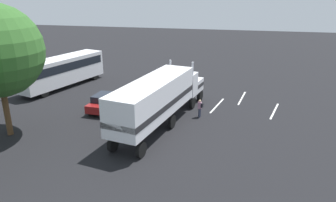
# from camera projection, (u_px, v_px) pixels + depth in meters

# --- Properties ---
(ground_plane) EXTENTS (120.00, 120.00, 0.00)m
(ground_plane) POSITION_uv_depth(u_px,v_px,m) (183.00, 100.00, 32.58)
(ground_plane) COLOR black
(lane_stripe_near) EXTENTS (4.33, 1.10, 0.01)m
(lane_stripe_near) POSITION_uv_depth(u_px,v_px,m) (217.00, 106.00, 31.05)
(lane_stripe_near) COLOR silver
(lane_stripe_near) RESTS_ON ground_plane
(lane_stripe_mid) EXTENTS (4.37, 0.84, 0.01)m
(lane_stripe_mid) POSITION_uv_depth(u_px,v_px,m) (242.00, 98.00, 33.15)
(lane_stripe_mid) COLOR silver
(lane_stripe_mid) RESTS_ON ground_plane
(lane_stripe_far) EXTENTS (4.31, 1.20, 0.01)m
(lane_stripe_far) POSITION_uv_depth(u_px,v_px,m) (274.00, 111.00, 29.65)
(lane_stripe_far) COLOR silver
(lane_stripe_far) RESTS_ON ground_plane
(semi_truck) EXTENTS (14.37, 5.26, 4.50)m
(semi_truck) POSITION_uv_depth(u_px,v_px,m) (160.00, 96.00, 25.78)
(semi_truck) COLOR white
(semi_truck) RESTS_ON ground_plane
(person_bystander) EXTENTS (0.36, 0.47, 1.63)m
(person_bystander) POSITION_uv_depth(u_px,v_px,m) (200.00, 108.00, 27.98)
(person_bystander) COLOR #2D3347
(person_bystander) RESTS_ON ground_plane
(parked_bus) EXTENTS (11.27, 5.60, 3.40)m
(parked_bus) POSITION_uv_depth(u_px,v_px,m) (62.00, 69.00, 36.31)
(parked_bus) COLOR silver
(parked_bus) RESTS_ON ground_plane
(parked_car) EXTENTS (4.53, 2.14, 1.57)m
(parked_car) POSITION_uv_depth(u_px,v_px,m) (105.00, 102.00, 29.70)
(parked_car) COLOR maroon
(parked_car) RESTS_ON ground_plane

